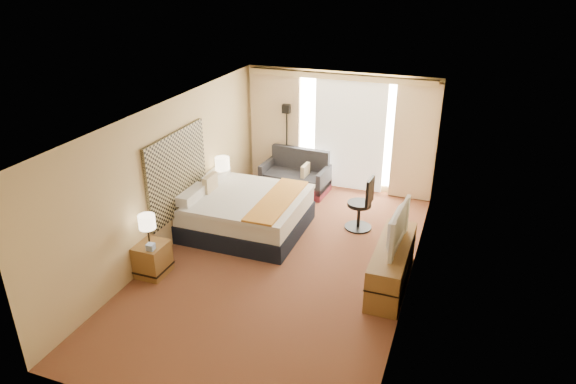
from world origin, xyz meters
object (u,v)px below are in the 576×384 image
(media_dresser, at_px, (392,265))
(television, at_px, (392,226))
(loveseat, at_px, (296,178))
(desk_chair, at_px, (362,206))
(lamp_right, at_px, (222,164))
(floor_lamp, at_px, (287,128))
(nightstand_left, at_px, (153,259))
(nightstand_right, at_px, (222,198))
(bed, at_px, (246,212))
(lamp_left, at_px, (147,223))

(media_dresser, distance_m, television, 0.67)
(loveseat, bearing_deg, desk_chair, -32.64)
(media_dresser, xyz_separation_m, loveseat, (-2.62, 2.94, -0.05))
(desk_chair, bearing_deg, lamp_right, -172.03)
(media_dresser, relative_size, floor_lamp, 0.98)
(loveseat, relative_size, television, 1.34)
(floor_lamp, bearing_deg, nightstand_left, -99.40)
(nightstand_right, xyz_separation_m, lamp_right, (0.04, 0.02, 0.75))
(television, bearing_deg, bed, 77.08)
(floor_lamp, distance_m, lamp_left, 4.48)
(media_dresser, xyz_separation_m, television, (-0.05, 0.01, 0.67))
(media_dresser, height_order, loveseat, loveseat)
(nightstand_left, relative_size, nightstand_right, 1.00)
(nightstand_left, xyz_separation_m, lamp_right, (0.04, 2.52, 0.75))
(nightstand_right, distance_m, loveseat, 1.84)
(media_dresser, height_order, desk_chair, desk_chair)
(media_dresser, distance_m, lamp_left, 3.89)
(bed, height_order, desk_chair, desk_chair)
(bed, xyz_separation_m, television, (2.84, -0.84, 0.64))
(nightstand_left, relative_size, loveseat, 0.37)
(nightstand_right, height_order, media_dresser, media_dresser)
(loveseat, distance_m, lamp_right, 1.94)
(lamp_right, xyz_separation_m, television, (3.61, -1.45, -0.00))
(loveseat, bearing_deg, television, -45.54)
(nightstand_right, bearing_deg, floor_lamp, 68.73)
(bed, relative_size, floor_lamp, 1.15)
(nightstand_right, xyz_separation_m, media_dresser, (3.70, -1.45, 0.07))
(floor_lamp, height_order, desk_chair, floor_lamp)
(lamp_left, bearing_deg, desk_chair, 44.48)
(desk_chair, distance_m, lamp_right, 2.87)
(loveseat, height_order, lamp_left, lamp_left)
(floor_lamp, bearing_deg, television, -48.29)
(nightstand_left, height_order, nightstand_right, same)
(desk_chair, xyz_separation_m, television, (0.80, -1.65, 0.55))
(desk_chair, bearing_deg, nightstand_right, -171.76)
(bed, relative_size, lamp_left, 3.79)
(media_dresser, distance_m, loveseat, 3.94)
(desk_chair, height_order, lamp_left, lamp_left)
(floor_lamp, bearing_deg, nightstand_right, -111.27)
(desk_chair, relative_size, lamp_left, 1.91)
(media_dresser, height_order, television, television)
(nightstand_left, relative_size, desk_chair, 0.52)
(nightstand_right, height_order, lamp_left, lamp_left)
(nightstand_right, relative_size, television, 0.49)
(television, bearing_deg, lamp_left, 110.73)
(bed, distance_m, loveseat, 2.11)
(nightstand_left, distance_m, media_dresser, 3.85)
(loveseat, bearing_deg, lamp_right, -122.16)
(media_dresser, bearing_deg, desk_chair, 117.12)
(media_dresser, height_order, floor_lamp, floor_lamp)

